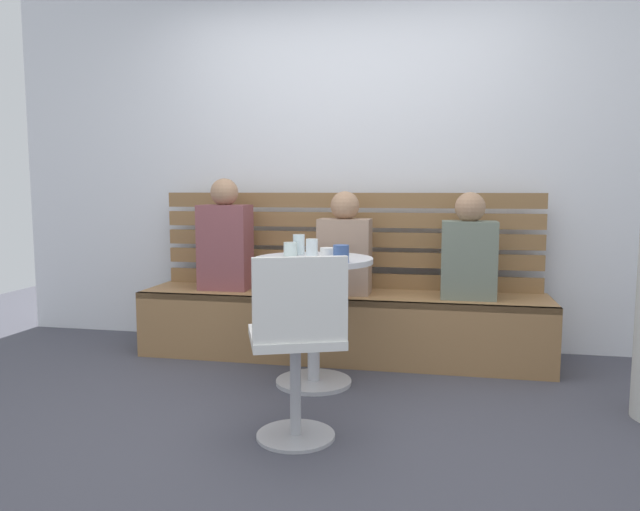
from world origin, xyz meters
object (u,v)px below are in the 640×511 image
person_adult (225,240)px  cup_water_clear (312,249)px  cafe_table (314,296)px  cup_glass_tall (299,244)px  cup_ceramic_white (327,254)px  person_child_middle (469,252)px  white_chair (297,341)px  cup_mug_blue (341,254)px  booth_bench (341,325)px  cup_glass_short (290,249)px  person_child_left (345,248)px

person_adult → cup_water_clear: (0.74, -0.60, 0.01)m
cafe_table → cup_glass_tall: (-0.12, 0.15, 0.28)m
person_adult → cup_ceramic_white: person_adult is taller
person_adult → person_child_middle: 1.63m
cafe_table → white_chair: bearing=-83.0°
white_chair → cup_glass_tall: size_ratio=7.08×
cup_mug_blue → cafe_table: bearing=133.8°
white_chair → person_child_middle: person_child_middle is taller
cafe_table → white_chair: 0.82m
person_adult → cup_ceramic_white: size_ratio=9.53×
white_chair → person_adult: person_adult is taller
booth_bench → white_chair: white_chair is taller
white_chair → cup_mug_blue: (0.09, 0.61, 0.32)m
cafe_table → cup_glass_short: 0.31m
booth_bench → cup_ceramic_white: cup_ceramic_white is taller
person_adult → cup_water_clear: bearing=-39.0°
cup_ceramic_white → cup_glass_short: bearing=144.9°
person_child_left → cafe_table: bearing=-99.0°
cup_ceramic_white → person_child_left: bearing=91.0°
white_chair → person_child_middle: size_ratio=1.27×
white_chair → cup_glass_tall: cup_glass_tall is taller
cafe_table → cup_ceramic_white: size_ratio=9.25×
person_child_left → cup_mug_blue: bearing=-82.3°
person_adult → booth_bench: bearing=-0.2°
white_chair → person_child_left: 1.40m
cafe_table → person_child_left: (0.09, 0.57, 0.22)m
cafe_table → person_child_middle: (0.88, 0.55, 0.22)m
person_adult → person_child_middle: bearing=-0.9°
booth_bench → cup_ceramic_white: bearing=-86.7°
person_adult → cup_water_clear: size_ratio=6.93×
cafe_table → white_chair: size_ratio=0.87×
person_adult → cup_mug_blue: size_ratio=8.03×
cafe_table → cup_mug_blue: size_ratio=7.79×
cup_water_clear → cup_mug_blue: cup_water_clear is taller
booth_bench → cafe_table: (-0.06, -0.57, 0.30)m
cup_water_clear → booth_bench: bearing=83.7°
person_child_middle → cup_glass_short: (-1.04, -0.48, 0.04)m
person_child_middle → cup_mug_blue: 1.02m
person_child_left → cup_ceramic_white: size_ratio=8.45×
cup_glass_tall → cup_ceramic_white: size_ratio=1.50×
booth_bench → person_child_middle: person_child_middle is taller
white_chair → cup_ceramic_white: bearing=89.9°
person_adult → cup_water_clear: person_adult is taller
white_chair → cup_ceramic_white: size_ratio=10.63×
cafe_table → person_child_left: bearing=81.0°
booth_bench → cafe_table: cafe_table is taller
white_chair → person_child_left: size_ratio=1.26×
person_child_middle → cup_mug_blue: person_child_middle is taller
person_child_left → white_chair: bearing=-89.6°
cup_ceramic_white → cup_glass_short: (-0.25, 0.18, 0.01)m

